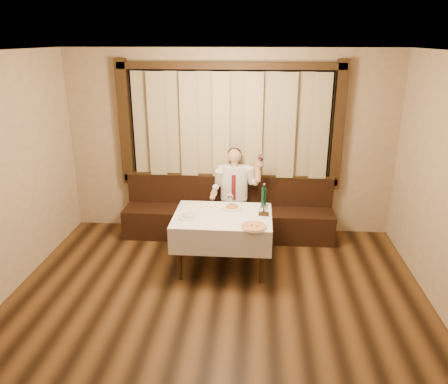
# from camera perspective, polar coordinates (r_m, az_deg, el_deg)

# --- Properties ---
(room) EXTENTS (5.01, 6.01, 2.81)m
(room) POSITION_cam_1_polar(r_m,az_deg,el_deg) (4.74, -0.92, 1.95)
(room) COLOR black
(room) RESTS_ON ground
(banquette) EXTENTS (3.20, 0.61, 0.94)m
(banquette) POSITION_cam_1_polar(r_m,az_deg,el_deg) (6.79, 0.56, -3.17)
(banquette) COLOR black
(banquette) RESTS_ON ground
(dining_table) EXTENTS (1.27, 0.97, 0.76)m
(dining_table) POSITION_cam_1_polar(r_m,az_deg,el_deg) (5.71, -0.16, -3.97)
(dining_table) COLOR black
(dining_table) RESTS_ON ground
(pizza) EXTENTS (0.32, 0.32, 0.03)m
(pizza) POSITION_cam_1_polar(r_m,az_deg,el_deg) (5.31, 3.93, -4.53)
(pizza) COLOR white
(pizza) RESTS_ON dining_table
(pasta_red) EXTENTS (0.28, 0.28, 0.09)m
(pasta_red) POSITION_cam_1_polar(r_m,az_deg,el_deg) (5.88, 1.04, -1.77)
(pasta_red) COLOR white
(pasta_red) RESTS_ON dining_table
(pasta_cream) EXTENTS (0.28, 0.28, 0.09)m
(pasta_cream) POSITION_cam_1_polar(r_m,az_deg,el_deg) (5.61, -4.62, -2.93)
(pasta_cream) COLOR white
(pasta_cream) RESTS_ON dining_table
(green_bottle) EXTENTS (0.07, 0.07, 0.33)m
(green_bottle) POSITION_cam_1_polar(r_m,az_deg,el_deg) (5.93, 5.23, -0.63)
(green_bottle) COLOR #0E4227
(green_bottle) RESTS_ON dining_table
(table_wine_glass) EXTENTS (0.08, 0.08, 0.21)m
(table_wine_glass) POSITION_cam_1_polar(r_m,az_deg,el_deg) (5.84, 0.86, -0.74)
(table_wine_glass) COLOR white
(table_wine_glass) RESTS_ON dining_table
(cruet_caddy) EXTENTS (0.13, 0.08, 0.14)m
(cruet_caddy) POSITION_cam_1_polar(r_m,az_deg,el_deg) (5.66, 5.22, -2.60)
(cruet_caddy) COLOR black
(cruet_caddy) RESTS_ON dining_table
(seated_man) EXTENTS (0.76, 0.57, 1.40)m
(seated_man) POSITION_cam_1_polar(r_m,az_deg,el_deg) (6.52, 1.36, 0.58)
(seated_man) COLOR black
(seated_man) RESTS_ON ground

